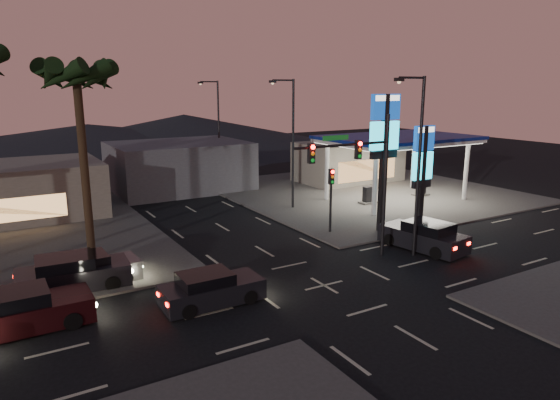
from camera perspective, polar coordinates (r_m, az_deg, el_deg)
ground at (r=24.70m, az=5.06°, el=-9.71°), size 140.00×140.00×0.00m
corner_lot_ne at (r=46.27m, az=9.60°, el=0.96°), size 24.00×24.00×0.12m
gas_station at (r=42.58m, az=13.35°, el=6.62°), size 12.20×8.20×5.47m
convenience_store at (r=50.99m, az=7.78°, el=4.34°), size 10.00×6.00×4.00m
pylon_sign_tall at (r=32.62m, az=11.84°, el=7.20°), size 2.20×0.35×9.00m
pylon_sign_short at (r=33.87m, az=15.99°, el=4.21°), size 1.60×0.35×7.00m
traffic_signal_mast at (r=27.04m, az=9.30°, el=3.69°), size 6.10×0.39×8.00m
pedestal_signal at (r=32.37m, az=5.86°, el=1.15°), size 0.32×0.39×4.30m
streetlight_near at (r=28.31m, az=15.37°, el=4.81°), size 2.14×0.25×10.00m
streetlight_mid at (r=38.41m, az=1.25°, el=7.27°), size 2.14×0.25×10.00m
streetlight_far at (r=50.79m, az=-7.24°, el=8.54°), size 2.14×0.25×10.00m
palm_a at (r=28.28m, az=-22.17°, el=11.88°), size 4.41×4.41×10.86m
building_far_mid at (r=47.60m, az=-11.45°, el=3.84°), size 12.00×9.00×4.40m
hill_right at (r=83.72m, az=-10.86°, el=7.87°), size 50.00×50.00×5.00m
hill_center at (r=79.92m, az=-21.06°, el=6.66°), size 60.00×60.00×4.00m
car_lane_a_front at (r=22.59m, az=-7.93°, el=-10.09°), size 4.64×1.98×1.50m
car_lane_a_mid at (r=22.59m, az=-27.31°, el=-11.26°), size 5.17×2.22×1.67m
car_lane_b_front at (r=26.11m, az=-21.10°, el=-7.59°), size 4.85×2.19×1.56m
car_lane_b_mid at (r=25.82m, az=-22.69°, el=-7.82°), size 5.29×2.47×1.69m
suv_station at (r=30.81m, az=16.14°, el=-4.00°), size 2.89×5.37×1.71m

